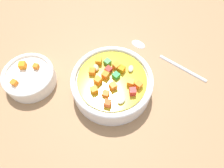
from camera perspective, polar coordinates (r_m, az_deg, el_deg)
The scene contains 4 objects.
ground_plane at distance 44.95cm, azimuth 0.00°, elevation -2.15°, with size 140.00×140.00×2.00cm, color #9E754F.
soup_bowl_main at distance 41.77cm, azimuth 0.00°, elevation 0.16°, with size 16.65×16.65×5.81cm.
spoon at distance 49.98cm, azimuth 13.88°, elevation 7.62°, with size 19.36×7.52×0.82cm.
side_bowl_small at distance 46.90cm, azimuth -22.17°, elevation 1.81°, with size 10.91×10.91×4.29cm.
Camera 1 is at (6.82, -19.82, 38.76)cm, focal length 32.54 mm.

